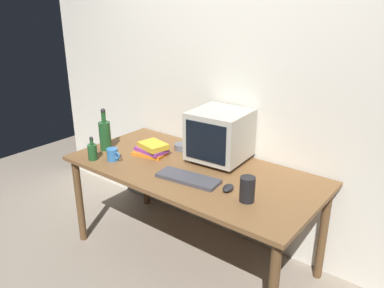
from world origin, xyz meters
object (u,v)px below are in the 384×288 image
Objects in this scene: cd_spindle at (182,147)px; bottle_tall at (105,134)px; book_stack at (152,149)px; metal_canister at (247,189)px; keyboard at (188,178)px; crt_monitor at (220,135)px; computer_mouse at (228,188)px; bottle_short at (92,151)px; mug at (113,155)px.

bottle_tall is at bearing -141.77° from cd_spindle.
bottle_tall is at bearing -158.32° from book_stack.
bottle_tall is 1.27m from metal_canister.
keyboard is at bearing -46.37° from cd_spindle.
crt_monitor reaches higher than metal_canister.
metal_canister reaches higher than computer_mouse.
bottle_short is at bearing -178.95° from computer_mouse.
mug is (0.13, 0.08, -0.02)m from bottle_short.
bottle_short reaches higher than mug.
bottle_tall is at bearing -155.90° from crt_monitor.
keyboard is 3.50× the size of mug.
book_stack is (-0.76, 0.13, 0.03)m from computer_mouse.
bottle_tall is 0.60m from cd_spindle.
book_stack is at bearing 169.53° from metal_canister.
bottle_short is (-0.73, -0.55, -0.13)m from crt_monitor.
computer_mouse is 0.78m from book_stack.
cd_spindle reaches higher than computer_mouse.
bottle_tall is (-0.81, -0.36, -0.07)m from crt_monitor.
bottle_tall reaches higher than metal_canister.
cd_spindle is (0.38, 0.56, -0.04)m from bottle_short.
bottle_short is 0.43m from book_stack.
mug is (-0.63, -0.08, 0.03)m from keyboard.
computer_mouse is 0.56× the size of bottle_short.
cd_spindle is at bearing 141.67° from computer_mouse.
keyboard is (0.02, -0.39, -0.18)m from crt_monitor.
computer_mouse is at bearing 10.98° from bottle_short.
bottle_tall reaches higher than book_stack.
crt_monitor is 3.43× the size of mug.
metal_canister is (1.07, 0.08, 0.03)m from mug.
metal_canister is (0.81, -0.39, 0.05)m from cd_spindle.
cd_spindle is 0.90m from metal_canister.
cd_spindle is at bearing 179.68° from crt_monitor.
mug reaches higher than cd_spindle.
keyboard is 0.84m from bottle_tall.
crt_monitor is at bearing 86.74° from keyboard.
computer_mouse reaches higher than keyboard.
mug is (-0.91, -0.12, 0.03)m from computer_mouse.
computer_mouse is 0.92m from mug.
keyboard is 0.44m from metal_canister.
book_stack reaches higher than computer_mouse.
bottle_short is 0.68m from cd_spindle.
crt_monitor is 0.50m from computer_mouse.
book_stack is at bearing 21.68° from bottle_tall.
bottle_tall reaches higher than mug.
keyboard is at bearing -1.78° from bottle_tall.
mug is at bearing -175.60° from metal_canister.
metal_canister is (1.19, 0.16, 0.01)m from bottle_short.
computer_mouse is 0.83× the size of cd_spindle.
cd_spindle is (0.11, 0.22, -0.02)m from book_stack.
bottle_short reaches higher than metal_canister.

